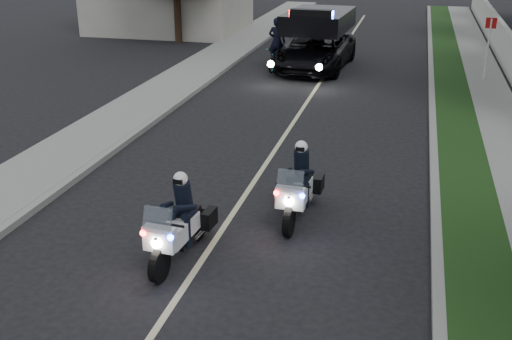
{
  "coord_description": "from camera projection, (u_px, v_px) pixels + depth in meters",
  "views": [
    {
      "loc": [
        3.35,
        -6.88,
        5.65
      ],
      "look_at": [
        0.48,
        4.36,
        1.0
      ],
      "focal_mm": 43.39,
      "sensor_mm": 36.0,
      "label": 1
    }
  ],
  "objects": [
    {
      "name": "ground",
      "position": [
        151.0,
        337.0,
        9.06
      ],
      "size": [
        120.0,
        120.0,
        0.0
      ],
      "primitive_type": "plane",
      "color": "black",
      "rests_on": "ground"
    },
    {
      "name": "lane_marking",
      "position": [
        288.0,
        131.0,
        18.06
      ],
      "size": [
        0.12,
        50.0,
        0.01
      ],
      "primitive_type": "cube",
      "color": "#BFB78C",
      "rests_on": "ground"
    },
    {
      "name": "bicycle",
      "position": [
        277.0,
        70.0,
        25.57
      ],
      "size": [
        0.83,
        1.84,
        0.93
      ],
      "primitive_type": "imported",
      "rotation": [
        0.0,
        0.0,
        -0.12
      ],
      "color": "black",
      "rests_on": "ground"
    },
    {
      "name": "grass_verge",
      "position": [
        460.0,
        142.0,
        16.92
      ],
      "size": [
        1.2,
        60.0,
        0.16
      ],
      "primitive_type": "cube",
      "color": "#193814",
      "rests_on": "ground"
    },
    {
      "name": "sidewalk_left",
      "position": [
        124.0,
        115.0,
        19.22
      ],
      "size": [
        2.0,
        60.0,
        0.16
      ],
      "primitive_type": "cube",
      "color": "gray",
      "rests_on": "ground"
    },
    {
      "name": "curb_left",
      "position": [
        157.0,
        118.0,
        18.97
      ],
      "size": [
        0.2,
        60.0,
        0.15
      ],
      "primitive_type": "cube",
      "color": "gray",
      "rests_on": "ground"
    },
    {
      "name": "police_suv",
      "position": [
        315.0,
        68.0,
        25.79
      ],
      "size": [
        2.91,
        5.72,
        2.71
      ],
      "primitive_type": "imported",
      "rotation": [
        0.0,
        0.0,
        -0.06
      ],
      "color": "black",
      "rests_on": "ground"
    },
    {
      "name": "police_moto_left",
      "position": [
        181.0,
        258.0,
        11.21
      ],
      "size": [
        0.82,
        1.97,
        1.63
      ],
      "primitive_type": null,
      "rotation": [
        0.0,
        0.0,
        -0.08
      ],
      "color": "silver",
      "rests_on": "ground"
    },
    {
      "name": "cyclist",
      "position": [
        277.0,
        70.0,
        25.57
      ],
      "size": [
        0.73,
        0.52,
        1.93
      ],
      "primitive_type": "imported",
      "rotation": [
        0.0,
        0.0,
        3.06
      ],
      "color": "black",
      "rests_on": "ground"
    },
    {
      "name": "tree_left_near",
      "position": [
        179.0,
        43.0,
        31.35
      ],
      "size": [
        6.76,
        6.76,
        9.79
      ],
      "primitive_type": null,
      "rotation": [
        0.0,
        0.0,
        -0.17
      ],
      "color": "#133A14",
      "rests_on": "ground"
    },
    {
      "name": "sidewalk_right",
      "position": [
        510.0,
        146.0,
        16.63
      ],
      "size": [
        1.4,
        60.0,
        0.16
      ],
      "primitive_type": "cube",
      "color": "gray",
      "rests_on": "ground"
    },
    {
      "name": "tree_left_far",
      "position": [
        195.0,
        26.0,
        36.49
      ],
      "size": [
        8.0,
        8.0,
        10.31
      ],
      "primitive_type": null,
      "rotation": [
        0.0,
        0.0,
        -0.37
      ],
      "color": "#143310",
      "rests_on": "ground"
    },
    {
      "name": "curb_right",
      "position": [
        433.0,
        140.0,
        17.09
      ],
      "size": [
        0.2,
        60.0,
        0.15
      ],
      "primitive_type": "cube",
      "color": "gray",
      "rests_on": "ground"
    },
    {
      "name": "sign_post",
      "position": [
        483.0,
        83.0,
        23.37
      ],
      "size": [
        0.44,
        0.44,
        2.53
      ],
      "primitive_type": null,
      "rotation": [
        0.0,
        0.0,
        -0.12
      ],
      "color": "#A90C20",
      "rests_on": "ground"
    },
    {
      "name": "police_moto_right",
      "position": [
        298.0,
        218.0,
        12.74
      ],
      "size": [
        0.74,
        1.95,
        1.64
      ],
      "primitive_type": null,
      "rotation": [
        0.0,
        0.0,
        -0.03
      ],
      "color": "white",
      "rests_on": "ground"
    }
  ]
}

